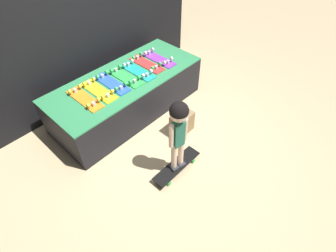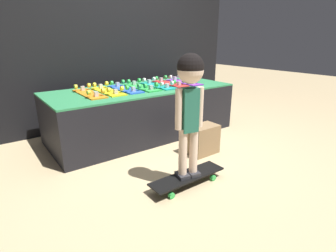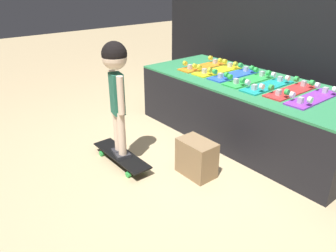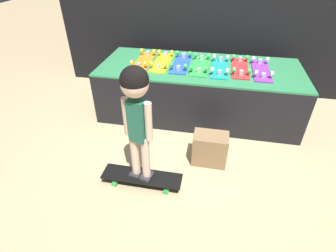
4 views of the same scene
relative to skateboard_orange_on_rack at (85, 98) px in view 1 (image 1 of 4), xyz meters
The scene contains 13 objects.
ground_plane 1.12m from the skateboard_orange_on_rack, 41.89° to the right, with size 16.00×16.00×0.00m, color tan.
back_wall 1.21m from the skateboard_orange_on_rack, 47.42° to the left, with size 4.14×0.10×2.62m.
display_rack 0.76m from the skateboard_orange_on_rack, ahead, with size 2.34×0.97×0.62m.
skateboard_orange_on_rack is the anchor object (origin of this frame).
skateboard_yellow_on_rack 0.23m from the skateboard_orange_on_rack, ahead, with size 0.19×0.62×0.09m.
skateboard_blue_on_rack 0.45m from the skateboard_orange_on_rack, ahead, with size 0.19×0.62×0.09m.
skateboard_green_on_rack 0.68m from the skateboard_orange_on_rack, ahead, with size 0.19×0.62×0.09m.
skateboard_teal_on_rack 0.91m from the skateboard_orange_on_rack, ahead, with size 0.19×0.62×0.09m.
skateboard_red_on_rack 1.14m from the skateboard_orange_on_rack, ahead, with size 0.19×0.62×0.09m.
skateboard_purple_on_rack 1.36m from the skateboard_orange_on_rack, ahead, with size 0.19×0.62×0.09m.
skateboard_on_floor 1.49m from the skateboard_orange_on_rack, 76.49° to the right, with size 0.72×0.19×0.09m.
child 1.39m from the skateboard_orange_on_rack, 76.49° to the right, with size 0.24×0.21×1.03m.
storage_box 1.38m from the skateboard_orange_on_rack, 46.19° to the right, with size 0.33×0.21×0.32m.
Camera 1 is at (-1.90, -2.00, 2.81)m, focal length 28.00 mm.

